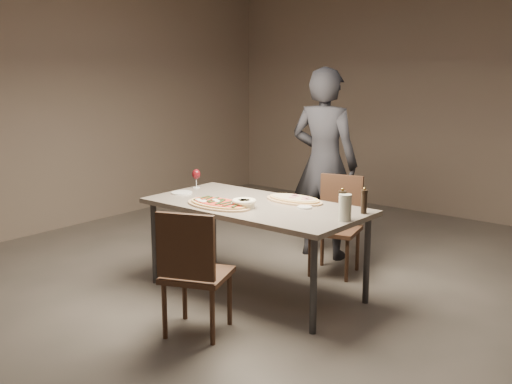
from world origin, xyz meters
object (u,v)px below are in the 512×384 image
Objects in this scene: ham_pizza at (294,199)px; diner at (324,164)px; chair_near at (192,267)px; dining_table at (256,211)px; chair_far at (338,219)px; bread_basket at (244,203)px; carafe at (345,207)px; zucchini_pizza at (218,204)px; pepper_mill_left at (364,201)px.

diner reaches higher than ham_pizza.
chair_near is 2.19m from diner.
ham_pizza is 0.97m from diner.
ham_pizza reaches higher than dining_table.
chair_far is at bearing 66.85° from chair_near.
bread_basket is 0.11× the size of diner.
carafe is (0.82, 0.16, 0.06)m from bread_basket.
chair_near is at bearing -69.74° from ham_pizza.
carafe is (0.65, -0.28, 0.08)m from ham_pizza.
dining_table is 1.98× the size of chair_near.
chair_far is 0.63m from diner.
diner is (-0.14, 1.35, 0.12)m from bread_basket.
diner reaches higher than chair_near.
ham_pizza is 0.60× the size of chair_far.
chair_near reaches higher than zucchini_pizza.
carafe is (0.00, -0.27, 0.00)m from pepper_mill_left.
carafe reaches higher than dining_table.
ham_pizza is (0.18, 0.28, 0.07)m from dining_table.
zucchini_pizza reaches higher than dining_table.
chair_near is 1.04× the size of chair_far.
ham_pizza is at bearing 100.82° from diner.
ham_pizza is at bearing 68.82° from bread_basket.
zucchini_pizza is at bearing -106.63° from ham_pizza.
chair_far is (0.42, 1.12, -0.28)m from zucchini_pizza.
pepper_mill_left is (0.83, 0.28, 0.15)m from dining_table.
bread_basket is 0.21× the size of chair_near.
carafe is at bearing 109.59° from chair_far.
ham_pizza is 0.67m from chair_far.
pepper_mill_left reaches higher than chair_near.
bread_basket reaches higher than ham_pizza.
carafe reaches higher than chair_far.
zucchini_pizza is at bearing -153.44° from pepper_mill_left.
carafe is at bearing -90.00° from pepper_mill_left.
chair_far is (0.02, 1.82, -0.02)m from chair_near.
carafe is (0.83, 0.00, 0.15)m from dining_table.
pepper_mill_left reaches higher than chair_far.
bread_basket reaches higher than zucchini_pizza.
chair_near reaches higher than bread_basket.
pepper_mill_left is at bearing 128.39° from diner.
carafe is at bearing 11.09° from bread_basket.
carafe is 0.11× the size of diner.
diner reaches higher than dining_table.
diner reaches higher than bread_basket.
dining_table is 2.99× the size of zucchini_pizza.
zucchini_pizza is 0.64m from ham_pizza.
carafe reaches higher than chair_near.
dining_table is 0.94m from chair_far.
carafe is 0.21× the size of chair_near.
zucchini_pizza is at bearing -158.74° from bread_basket.
carafe is 1.18m from chair_near.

